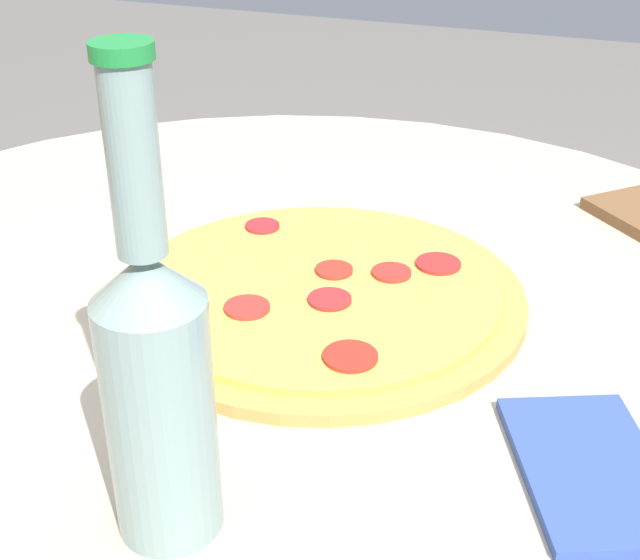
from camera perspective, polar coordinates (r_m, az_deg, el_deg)
table at (r=0.83m, az=-2.65°, el=-12.57°), size 1.03×1.03×0.68m
pizza at (r=0.74m, az=0.02°, el=-0.84°), size 0.34×0.34×0.02m
beer_bottle at (r=0.48m, az=-10.41°, el=-6.21°), size 0.06×0.06×0.28m
napkin at (r=0.59m, az=16.92°, el=-11.53°), size 0.16×0.13×0.01m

